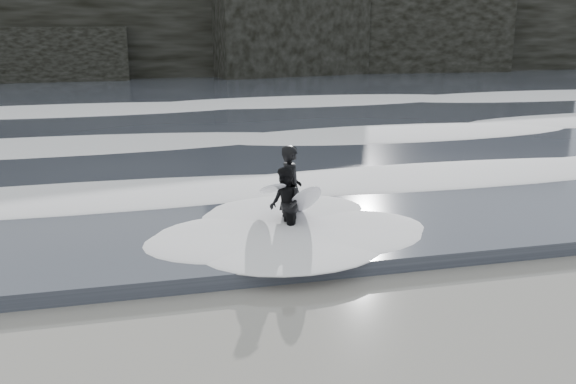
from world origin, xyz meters
The scene contains 8 objects.
ground centered at (0.00, 0.00, 0.00)m, with size 120.00×120.00×0.00m, color #7B614A.
sea centered at (0.00, 29.00, 0.15)m, with size 90.00×52.00×0.30m, color #333742.
headland centered at (0.00, 46.00, 5.00)m, with size 70.00×9.00×10.00m, color black.
foam_near centered at (0.00, 9.00, 0.40)m, with size 60.00×3.20×0.20m, color white.
foam_mid centered at (0.00, 16.00, 0.42)m, with size 60.00×4.00×0.24m, color white.
foam_far centered at (0.00, 25.00, 0.45)m, with size 60.00×4.80×0.30m, color white.
surfer_left centered at (0.03, 5.73, 0.99)m, with size 0.95×1.84×1.97m.
surfer_right centered at (-0.08, 5.33, 0.80)m, with size 1.10×2.00×1.58m.
Camera 1 is at (-3.21, -7.20, 4.55)m, focal length 40.00 mm.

